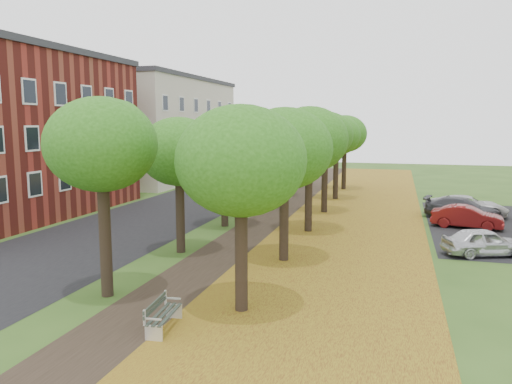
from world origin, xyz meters
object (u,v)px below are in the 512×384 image
Objects in this scene: car_red at (467,217)px; car_white at (468,206)px; bench at (162,314)px; car_grey at (463,208)px; car_silver at (485,242)px.

car_red is 3.76m from car_white.
car_white is at bearing -32.60° from bench.
car_white is at bearing -10.50° from car_grey.
car_red is at bearing -36.15° from bench.
car_silver is 0.96× the size of car_red.
car_silver is at bearing 175.74° from car_white.
bench is 20.01m from car_red.
car_grey is (0.08, 2.79, 0.03)m from car_red.
car_white reaches higher than car_silver.
car_grey is at bearing 8.03° from car_red.
car_silver is 0.81× the size of car_grey.
car_grey is at bearing 154.71° from car_white.
car_white is at bearing -23.06° from car_silver.
car_silver is (10.13, 11.16, 0.18)m from bench.
car_silver is at bearing -170.30° from car_red.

